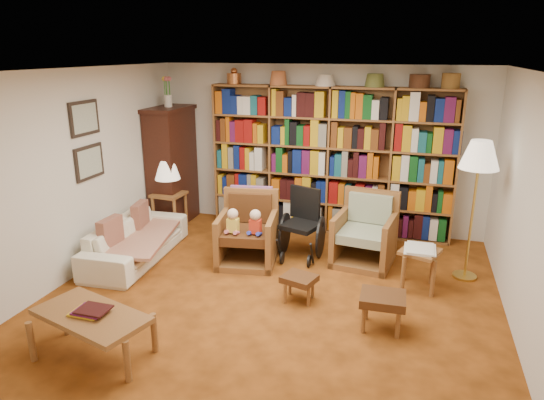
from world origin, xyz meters
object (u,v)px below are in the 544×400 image
at_px(armchair_leather, 250,232).
at_px(floor_lamp, 479,161).
at_px(side_table_lamp, 169,202).
at_px(side_table_papers, 419,257).
at_px(wheelchair, 302,226).
at_px(footstool_b, 383,301).
at_px(armchair_sage, 365,235).
at_px(coffee_table, 91,319).
at_px(sofa, 136,240).
at_px(footstool_a, 299,280).

relative_size(armchair_leather, floor_lamp, 0.55).
xyz_separation_m(side_table_lamp, side_table_papers, (3.73, -0.93, -0.05)).
relative_size(wheelchair, floor_lamp, 0.54).
distance_m(armchair_leather, footstool_b, 2.20).
bearing_deg(side_table_lamp, armchair_sage, -5.40).
distance_m(armchair_sage, coffee_table, 3.57).
bearing_deg(coffee_table, footstool_b, 26.40).
height_order(armchair_leather, wheelchair, armchair_leather).
distance_m(sofa, armchair_leather, 1.53).
xyz_separation_m(floor_lamp, coffee_table, (-3.37, -2.70, -1.09)).
height_order(armchair_leather, footstool_a, armchair_leather).
bearing_deg(sofa, coffee_table, -161.38).
height_order(side_table_lamp, wheelchair, wheelchair).
xyz_separation_m(floor_lamp, footstool_b, (-0.90, -1.47, -1.17)).
bearing_deg(side_table_papers, wheelchair, 159.55).
height_order(armchair_sage, footstool_b, armchair_sage).
relative_size(side_table_lamp, wheelchair, 0.64).
height_order(armchair_leather, side_table_papers, armchair_leather).
xyz_separation_m(armchair_sage, footstool_b, (0.36, -1.65, -0.05)).
xyz_separation_m(sofa, footstool_a, (2.36, -0.48, -0.02)).
bearing_deg(side_table_papers, sofa, -176.79).
distance_m(sofa, armchair_sage, 3.05).
relative_size(armchair_sage, floor_lamp, 0.54).
height_order(armchair_leather, coffee_table, armchair_leather).
xyz_separation_m(side_table_lamp, footstool_a, (2.46, -1.62, -0.20)).
distance_m(armchair_leather, coffee_table, 2.53).
bearing_deg(footstool_a, wheelchair, 101.88).
xyz_separation_m(side_table_lamp, wheelchair, (2.20, -0.36, -0.03)).
relative_size(footstool_a, footstool_b, 0.93).
bearing_deg(footstool_b, wheelchair, 127.21).
bearing_deg(footstool_b, armchair_sage, 102.44).
distance_m(wheelchair, side_table_papers, 1.63).
bearing_deg(floor_lamp, coffee_table, -141.30).
height_order(wheelchair, footstool_a, wheelchair).
height_order(side_table_lamp, side_table_papers, side_table_lamp).
xyz_separation_m(armchair_leather, floor_lamp, (2.73, 0.26, 1.09)).
height_order(side_table_lamp, floor_lamp, floor_lamp).
height_order(side_table_papers, footstool_b, side_table_papers).
xyz_separation_m(floor_lamp, side_table_papers, (-0.56, -0.47, -1.08)).
height_order(sofa, side_table_lamp, side_table_lamp).
height_order(sofa, footstool_a, sofa).
xyz_separation_m(footstool_a, coffee_table, (-1.55, -1.55, 0.14)).
relative_size(floor_lamp, coffee_table, 1.45).
relative_size(sofa, side_table_lamp, 3.04).
relative_size(sofa, footstool_a, 4.24).
distance_m(floor_lamp, footstool_a, 2.49).
xyz_separation_m(wheelchair, footstool_b, (1.20, -1.58, -0.12)).
bearing_deg(side_table_lamp, footstool_b, -29.65).
bearing_deg(footstool_b, coffee_table, -153.60).
bearing_deg(armchair_leather, side_table_lamp, 155.45).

